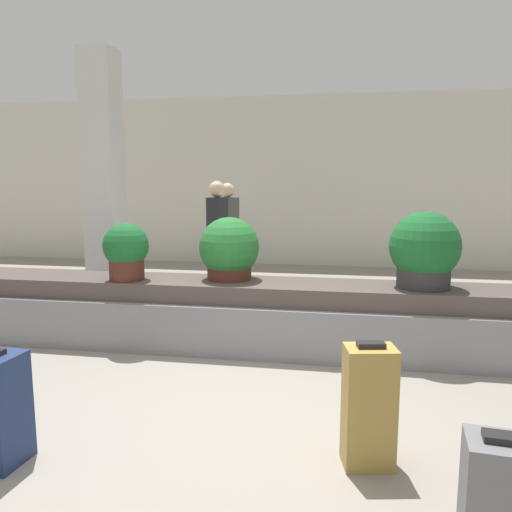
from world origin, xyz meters
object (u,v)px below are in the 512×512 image
Objects in this scene: suitcase_3 at (498,500)px; suitcase_2 at (369,406)px; pillar at (104,182)px; potted_plant_2 at (126,251)px; potted_plant_1 at (229,250)px; traveler_0 at (217,228)px; traveler_1 at (228,225)px; potted_plant_0 at (424,251)px.

suitcase_2 is at bearing 134.42° from suitcase_3.
pillar is 1.75m from potted_plant_2.
traveler_0 is at bearing 107.30° from potted_plant_1.
potted_plant_2 is at bearing -69.22° from traveler_1.
potted_plant_1 is (1.86, -1.15, -0.65)m from pillar.
potted_plant_0 reaches higher than potted_plant_2.
suitcase_3 is 0.83× the size of potted_plant_0.
traveler_0 is at bearing 104.19° from suitcase_2.
potted_plant_1 is at bearing 177.47° from potted_plant_0.
suitcase_2 is at bearing -141.00° from traveler_0.
potted_plant_1 reaches higher than suitcase_2.
suitcase_2 is 5.26m from traveler_1.
traveler_1 reaches higher than potted_plant_0.
suitcase_3 is at bearing -46.16° from pillar.
pillar is 5.22× the size of potted_plant_1.
suitcase_2 is (3.13, -3.14, -1.25)m from pillar.
potted_plant_1 is at bearing -148.85° from traveler_0.
traveler_0 is (-2.47, 2.16, -0.04)m from potted_plant_0.
pillar is at bearing 141.34° from traveler_0.
pillar is 2.18m from traveler_1.
suitcase_3 is at bearing -62.71° from suitcase_2.
potted_plant_1 is at bearing 12.27° from potted_plant_2.
potted_plant_0 is 0.43× the size of traveler_0.
traveler_1 is (-1.94, 4.85, 0.58)m from suitcase_2.
traveler_0 is at bearing 123.34° from suitcase_3.
pillar is 4.37× the size of suitcase_2.
traveler_0 is 1.02× the size of traveler_1.
traveler_1 reaches higher than potted_plant_2.
suitcase_3 is at bearing -41.38° from potted_plant_2.
potted_plant_0 reaches higher than suitcase_3.
potted_plant_1 is 0.39× the size of traveler_1.
pillar is at bearing 122.97° from potted_plant_2.
suitcase_3 is 0.36× the size of traveler_1.
suitcase_3 is (3.64, -3.79, -1.32)m from pillar.
potted_plant_2 is at bearing -167.73° from potted_plant_1.
potted_plant_2 reaches higher than suitcase_2.
potted_plant_2 is at bearing 144.79° from suitcase_3.
pillar reaches higher than potted_plant_0.
pillar is 2.02× the size of traveler_1.
traveler_1 is at bearing 100.88° from suitcase_2.
potted_plant_1 is (-1.78, 2.64, 0.67)m from suitcase_3.
traveler_1 is (-0.68, 2.86, -0.01)m from potted_plant_1.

